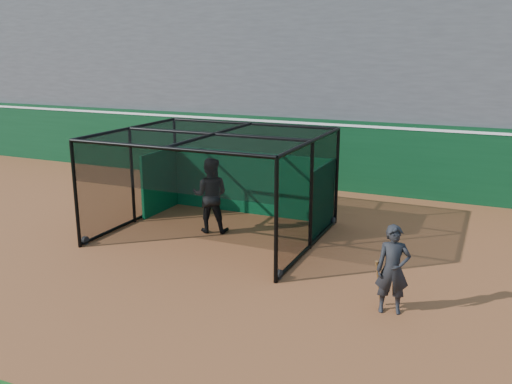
% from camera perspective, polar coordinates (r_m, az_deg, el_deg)
% --- Properties ---
extents(ground, '(120.00, 120.00, 0.00)m').
position_cam_1_polar(ground, '(12.58, -6.14, -8.03)').
color(ground, brown).
rests_on(ground, ground).
extents(outfield_wall, '(50.00, 0.50, 2.50)m').
position_cam_1_polar(outfield_wall, '(19.74, 6.23, 4.19)').
color(outfield_wall, '#093619').
rests_on(outfield_wall, ground).
extents(grandstand, '(50.00, 7.85, 8.95)m').
position_cam_1_polar(grandstand, '(23.05, 9.44, 13.54)').
color(grandstand, '#4C4C4F').
rests_on(grandstand, ground).
extents(batting_cage, '(5.46, 4.69, 2.74)m').
position_cam_1_polar(batting_cage, '(14.44, -4.31, 0.71)').
color(batting_cage, black).
rests_on(batting_cage, ground).
extents(batter, '(1.18, 1.03, 2.06)m').
position_cam_1_polar(batter, '(14.77, -4.83, -0.33)').
color(batter, black).
rests_on(batter, ground).
extents(on_deck_player, '(0.71, 0.56, 1.72)m').
position_cam_1_polar(on_deck_player, '(10.55, 14.19, -7.93)').
color(on_deck_player, black).
rests_on(on_deck_player, ground).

